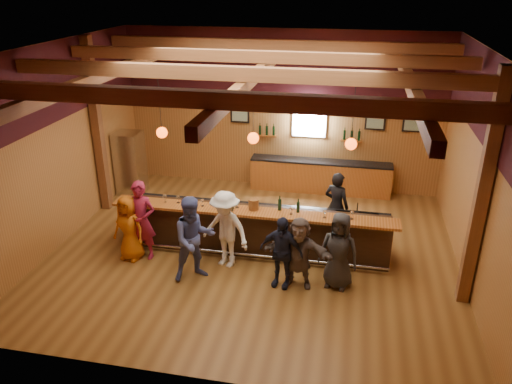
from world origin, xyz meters
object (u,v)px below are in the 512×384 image
customer_denim (194,239)px  customer_dark (339,251)px  customer_navy (281,252)px  customer_orange (129,228)px  customer_white (225,229)px  bartender (336,206)px  bottle_a (280,205)px  customer_brown (299,252)px  stainless_fridge (130,163)px  back_bar_cabinet (320,176)px  ice_bucket (254,204)px  customer_redvest (141,221)px  bar_counter (255,228)px

customer_denim → customer_dark: 2.91m
customer_navy → customer_orange: bearing=-175.7°
customer_white → bartender: (2.24, 1.71, -0.03)m
bartender → bottle_a: size_ratio=4.94×
customer_brown → stainless_fridge: bearing=150.0°
back_bar_cabinet → customer_denim: size_ratio=2.19×
customer_denim → ice_bucket: (0.99, 1.18, 0.32)m
customer_redvest → customer_navy: bearing=-7.9°
customer_navy → bartender: bearing=77.4°
customer_denim → bartender: 3.58m
bar_counter → customer_redvest: bearing=-160.2°
customer_brown → back_bar_cabinet: bearing=94.9°
customer_white → customer_dark: 2.42m
customer_denim → customer_orange: bearing=131.7°
back_bar_cabinet → customer_white: (-1.66, -4.40, 0.39)m
stainless_fridge → customer_denim: bearing=-51.0°
customer_denim → customer_white: customer_denim is taller
bar_counter → customer_navy: bearing=-59.5°
bottle_a → customer_navy: bearing=-79.2°
customer_denim → customer_navy: 1.78m
customer_redvest → customer_denim: bearing=-21.6°
bottle_a → customer_denim: bearing=-141.0°
customer_dark → bottle_a: bearing=156.8°
customer_orange → customer_redvest: 0.32m
back_bar_cabinet → bottle_a: (-0.61, -3.74, 0.77)m
back_bar_cabinet → bottle_a: size_ratio=11.84×
customer_denim → customer_dark: (2.90, 0.28, -0.11)m
stainless_fridge → customer_white: bearing=-42.0°
back_bar_cabinet → customer_dark: customer_dark is taller
customer_navy → customer_dark: customer_dark is taller
bar_counter → customer_navy: 1.59m
stainless_fridge → customer_white: (3.64, -3.28, -0.04)m
customer_orange → bottle_a: size_ratio=4.44×
stainless_fridge → customer_orange: stainless_fridge is taller
back_bar_cabinet → bar_counter: bearing=-108.3°
customer_denim → ice_bucket: size_ratio=7.56×
customer_redvest → customer_denim: size_ratio=0.99×
stainless_fridge → customer_brown: 6.45m
back_bar_cabinet → bartender: bartender is taller
customer_redvest → customer_brown: (3.50, -0.43, -0.15)m
bottle_a → customer_orange: bearing=-166.1°
back_bar_cabinet → customer_brown: 4.86m
bottle_a → customer_brown: bearing=-62.9°
customer_orange → ice_bucket: customer_orange is taller
back_bar_cabinet → customer_redvest: bearing=-128.7°
bartender → bottle_a: (-1.19, -1.05, 0.41)m
bartender → ice_bucket: bearing=55.0°
customer_brown → customer_dark: size_ratio=0.94×
bottle_a → back_bar_cabinet: bearing=80.7°
customer_brown → customer_denim: bearing=-170.7°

